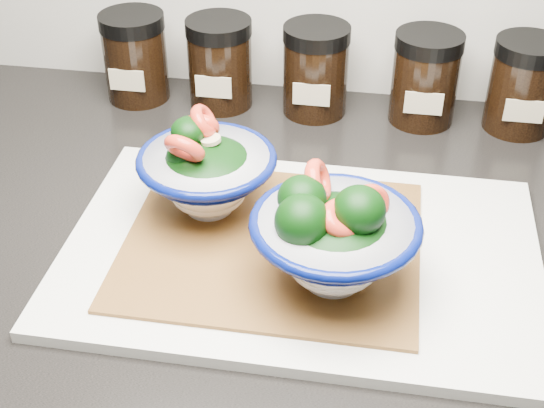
% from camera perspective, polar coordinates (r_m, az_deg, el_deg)
% --- Properties ---
extents(countertop, '(3.50, 0.60, 0.04)m').
position_cam_1_polar(countertop, '(0.78, 1.68, -2.67)').
color(countertop, black).
rests_on(countertop, cabinet).
extents(cutting_board, '(0.45, 0.30, 0.01)m').
position_cam_1_polar(cutting_board, '(0.73, 2.17, -3.73)').
color(cutting_board, silver).
rests_on(cutting_board, countertop).
extents(bamboo_mat, '(0.28, 0.24, 0.00)m').
position_cam_1_polar(bamboo_mat, '(0.73, -0.00, -2.94)').
color(bamboo_mat, brown).
rests_on(bamboo_mat, cutting_board).
extents(bowl_left, '(0.14, 0.14, 0.11)m').
position_cam_1_polar(bowl_left, '(0.75, -5.02, 2.51)').
color(bowl_left, white).
rests_on(bowl_left, bamboo_mat).
extents(bowl_right, '(0.15, 0.15, 0.11)m').
position_cam_1_polar(bowl_right, '(0.65, 4.65, -2.58)').
color(bowl_right, white).
rests_on(bowl_right, bamboo_mat).
extents(spice_jar_a, '(0.08, 0.08, 0.11)m').
position_cam_1_polar(spice_jar_a, '(1.00, -10.26, 10.86)').
color(spice_jar_a, black).
rests_on(spice_jar_a, countertop).
extents(spice_jar_b, '(0.08, 0.08, 0.11)m').
position_cam_1_polar(spice_jar_b, '(0.97, -3.94, 10.55)').
color(spice_jar_b, black).
rests_on(spice_jar_b, countertop).
extents(spice_jar_c, '(0.08, 0.08, 0.11)m').
position_cam_1_polar(spice_jar_c, '(0.95, 3.30, 10.05)').
color(spice_jar_c, black).
rests_on(spice_jar_c, countertop).
extents(spice_jar_d, '(0.08, 0.08, 0.11)m').
position_cam_1_polar(spice_jar_d, '(0.94, 11.45, 9.29)').
color(spice_jar_d, black).
rests_on(spice_jar_d, countertop).
extents(spice_jar_e, '(0.08, 0.08, 0.11)m').
position_cam_1_polar(spice_jar_e, '(0.96, 18.39, 8.49)').
color(spice_jar_e, black).
rests_on(spice_jar_e, countertop).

